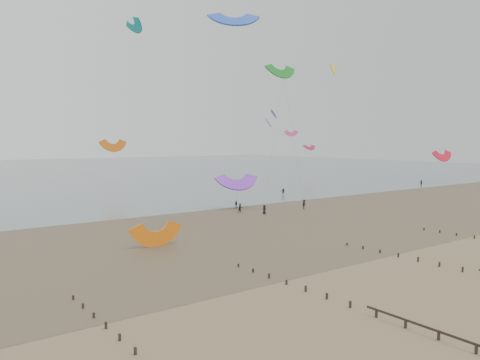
% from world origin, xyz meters
% --- Properties ---
extents(ground, '(500.00, 500.00, 0.00)m').
position_xyz_m(ground, '(0.00, 0.00, 0.00)').
color(ground, brown).
rests_on(ground, ground).
extents(sea_and_shore, '(500.00, 665.00, 0.03)m').
position_xyz_m(sea_and_shore, '(-4.08, 34.40, 0.01)').
color(sea_and_shore, '#475654').
rests_on(sea_and_shore, ground).
extents(kitesurfers, '(141.34, 23.67, 1.89)m').
position_xyz_m(kitesurfers, '(24.97, 48.05, 0.88)').
color(kitesurfers, black).
rests_on(kitesurfers, ground).
extents(grounded_kite, '(6.41, 5.13, 3.38)m').
position_xyz_m(grounded_kite, '(-16.67, 26.72, 0.00)').
color(grounded_kite, orange).
rests_on(grounded_kite, ground).
extents(kites_airborne, '(231.13, 120.27, 42.92)m').
position_xyz_m(kites_airborne, '(-14.69, 85.94, 20.81)').
color(kites_airborne, purple).
rests_on(kites_airborne, ground).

